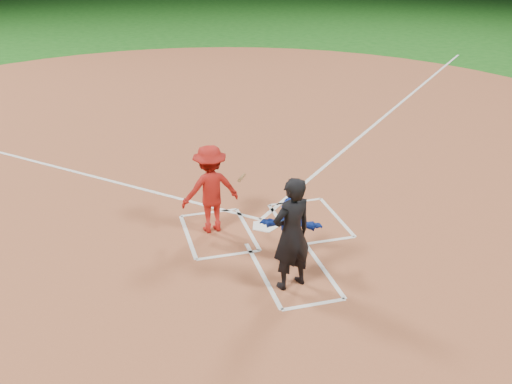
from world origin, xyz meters
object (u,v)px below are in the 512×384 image
object	(u,v)px
home_plate	(265,226)
catcher	(290,229)
umpire	(292,234)
batter_at_plate	(211,189)

from	to	relation	value
home_plate	catcher	size ratio (longest dim) A/B	0.48
umpire	batter_at_plate	bearing A→B (deg)	-85.93
catcher	umpire	xyz separation A→B (m)	(-0.26, -0.82, 0.38)
catcher	batter_at_plate	xyz separation A→B (m)	(-1.15, 1.51, 0.28)
home_plate	umpire	distance (m)	2.39
catcher	batter_at_plate	world-z (taller)	batter_at_plate
home_plate	umpire	world-z (taller)	umpire
catcher	umpire	distance (m)	0.94
catcher	umpire	size ratio (longest dim) A/B	0.62
home_plate	batter_at_plate	xyz separation A→B (m)	(-1.07, 0.16, 0.89)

